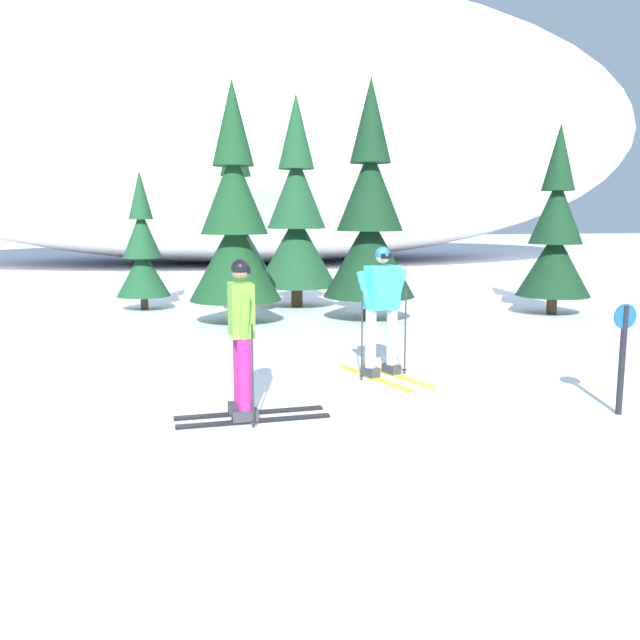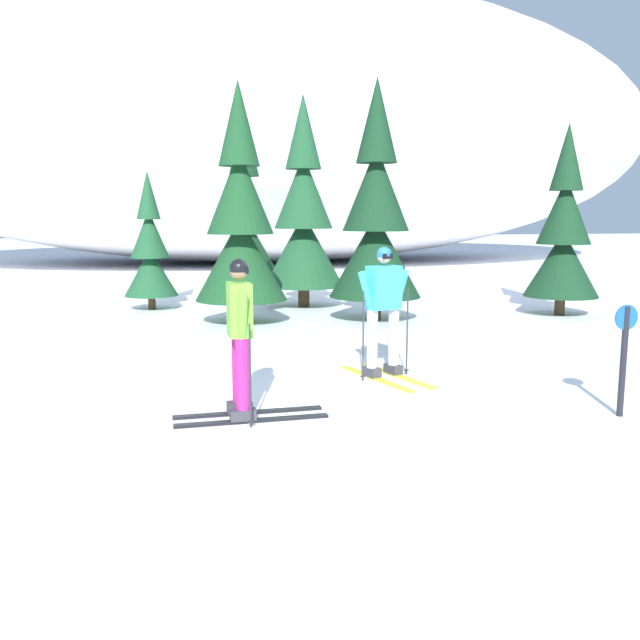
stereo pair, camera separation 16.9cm
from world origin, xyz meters
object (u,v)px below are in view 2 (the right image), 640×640
skier_cyan_jacket (384,308)px  pine_tree_center_right (304,220)px  pine_tree_right (376,221)px  pine_tree_far_right (564,236)px  skier_lime_jacket (241,337)px  pine_tree_center_left (245,219)px  pine_tree_far_left (150,252)px  trail_marker_post (624,353)px  pine_tree_left (240,224)px

skier_cyan_jacket → pine_tree_center_right: (0.46, 7.26, 1.14)m
pine_tree_right → pine_tree_far_right: (4.25, -0.28, -0.34)m
skier_lime_jacket → pine_tree_center_left: (1.62, 12.10, 1.18)m
skier_lime_jacket → pine_tree_center_right: size_ratio=0.35×
pine_tree_center_left → pine_tree_far_right: (6.25, -6.04, -0.35)m
pine_tree_far_left → pine_tree_center_right: size_ratio=0.64×
pine_tree_right → trail_marker_post: 7.39m
skier_cyan_jacket → pine_tree_right: (1.48, 4.86, 1.13)m
trail_marker_post → pine_tree_left: bearing=113.8°
pine_tree_center_right → skier_cyan_jacket: bearing=-93.6°
pine_tree_center_right → trail_marker_post: (1.52, -9.64, -1.38)m
pine_tree_left → pine_tree_far_left: bearing=125.2°
skier_cyan_jacket → skier_lime_jacket: skier_cyan_jacket is taller
pine_tree_far_left → pine_tree_far_right: (8.87, -3.10, 0.40)m
skier_lime_jacket → pine_tree_far_left: pine_tree_far_left is taller
pine_tree_center_left → skier_cyan_jacket: bearing=-87.2°
pine_tree_center_left → pine_tree_center_right: bearing=-73.8°
trail_marker_post → skier_cyan_jacket: bearing=129.8°
pine_tree_left → pine_tree_right: bearing=-5.0°
pine_tree_center_left → pine_tree_right: size_ratio=1.00×
pine_tree_center_right → pine_tree_right: pine_tree_center_right is taller
pine_tree_center_right → pine_tree_far_right: size_ratio=1.20×
pine_tree_center_right → trail_marker_post: 9.85m
pine_tree_far_left → pine_tree_right: size_ratio=0.65×
pine_tree_far_left → pine_tree_left: 3.23m
pine_tree_center_right → pine_tree_right: size_ratio=1.00×
pine_tree_center_right → pine_tree_right: bearing=-67.0°
skier_cyan_jacket → skier_lime_jacket: size_ratio=1.02×
skier_cyan_jacket → trail_marker_post: bearing=-50.2°
skier_lime_jacket → pine_tree_center_right: bearing=73.4°
skier_cyan_jacket → trail_marker_post: 3.10m
pine_tree_far_left → pine_tree_center_right: pine_tree_center_right is taller
pine_tree_far_right → pine_tree_center_left: bearing=136.0°
skier_cyan_jacket → pine_tree_far_left: (-3.14, 7.68, 0.39)m
pine_tree_right → pine_tree_far_left: bearing=148.6°
pine_tree_far_left → pine_tree_far_right: bearing=-19.2°
pine_tree_center_left → skier_lime_jacket: bearing=-97.6°
pine_tree_center_right → pine_tree_left: bearing=-129.6°
pine_tree_center_left → pine_tree_center_right: size_ratio=1.00×
pine_tree_center_right → pine_tree_far_right: 5.92m
skier_cyan_jacket → pine_tree_right: size_ratio=0.36×
pine_tree_far_left → pine_tree_center_right: bearing=-6.7°
pine_tree_center_left → pine_tree_far_right: pine_tree_center_left is taller
pine_tree_left → skier_lime_jacket: bearing=-97.1°
pine_tree_right → trail_marker_post: bearing=-86.0°
trail_marker_post → pine_tree_right: bearing=94.0°
pine_tree_right → pine_tree_far_right: size_ratio=1.19×
pine_tree_left → pine_tree_far_right: 7.08m
skier_cyan_jacket → pine_tree_center_right: pine_tree_center_right is taller
pine_tree_center_left → pine_tree_far_left: bearing=-131.7°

